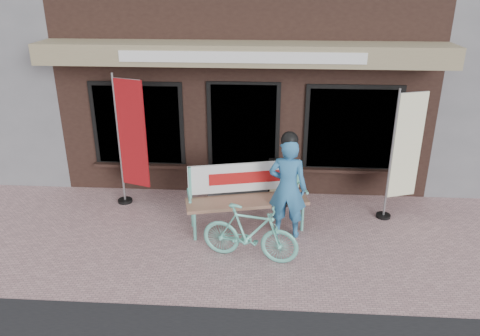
# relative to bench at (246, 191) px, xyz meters

# --- Properties ---
(ground) EXTENTS (70.00, 70.00, 0.00)m
(ground) POSITION_rel_bench_xyz_m (-0.12, -0.68, -0.64)
(ground) COLOR #BB8F91
(ground) RESTS_ON ground
(storefront) EXTENTS (7.00, 6.77, 6.00)m
(storefront) POSITION_rel_bench_xyz_m (-0.12, 4.29, 2.35)
(storefront) COLOR black
(storefront) RESTS_ON ground
(bench) EXTENTS (2.08, 0.96, 1.09)m
(bench) POSITION_rel_bench_xyz_m (0.00, 0.00, 0.00)
(bench) COLOR #69CDB9
(bench) RESTS_ON ground
(person) EXTENTS (0.67, 0.50, 1.78)m
(person) POSITION_rel_bench_xyz_m (0.67, -0.25, 0.24)
(person) COLOR teal
(person) RESTS_ON ground
(bicycle) EXTENTS (1.53, 0.73, 0.88)m
(bicycle) POSITION_rel_bench_xyz_m (0.11, -1.01, -0.20)
(bicycle) COLOR #69CDB9
(bicycle) RESTS_ON ground
(nobori_red) EXTENTS (0.72, 0.37, 2.45)m
(nobori_red) POSITION_rel_bench_xyz_m (-2.09, 0.65, 0.62)
(nobori_red) COLOR gray
(nobori_red) RESTS_ON ground
(nobori_cream) EXTENTS (0.68, 0.35, 2.31)m
(nobori_cream) POSITION_rel_bench_xyz_m (2.64, 0.52, 0.55)
(nobori_cream) COLOR gray
(nobori_cream) RESTS_ON ground
(menu_stand) EXTENTS (0.47, 0.14, 0.92)m
(menu_stand) POSITION_rel_bench_xyz_m (0.59, 0.78, -0.17)
(menu_stand) COLOR black
(menu_stand) RESTS_ON ground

